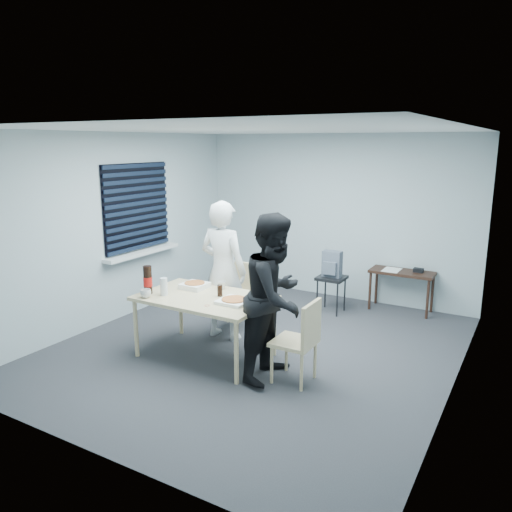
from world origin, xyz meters
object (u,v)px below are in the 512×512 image
Objects in this scene: dining_table at (205,301)px; person_black at (275,297)px; chair_right at (302,336)px; backpack at (332,264)px; stool at (331,284)px; soda_bottle at (148,280)px; mug_b at (222,285)px; chair_far at (235,290)px; person_white at (223,270)px; mug_a at (146,294)px; side_table at (402,276)px.

person_black is at bearing -2.85° from dining_table.
backpack reaches higher than chair_right.
stool is 2.82m from soda_bottle.
backpack reaches higher than stool.
backpack is at bearing 104.10° from chair_right.
mug_b is at bearing 67.12° from person_black.
stool is 2.01m from mug_b.
soda_bottle is (-0.64, -0.59, 0.11)m from mug_b.
backpack is at bearing 72.44° from dining_table.
dining_table is at bearing 177.66° from chair_right.
chair_far is 1.00× the size of chair_right.
person_white is 5.36× the size of soda_bottle.
person_white is 0.98m from soda_bottle.
dining_table is 1.03m from chair_far.
backpack is (0.83, 1.59, -0.16)m from person_white.
stool is 5.42× the size of mug_b.
person_black is 1.53m from mug_a.
chair_far is 7.24× the size of mug_a.
side_table is at bearing -128.23° from person_white.
mug_b is 0.88m from soda_bottle.
person_black is (-0.31, 0.00, 0.37)m from chair_right.
mug_b is at bearing 162.27° from chair_right.
chair_far is 2.53m from side_table.
stool is at bearing 64.29° from mug_a.
side_table is (0.31, 2.83, 0.02)m from chair_right.
chair_right is 2.32× the size of backpack.
person_white is 1.80m from backpack.
side_table is 2.40× the size of backpack.
person_white is (0.08, -0.39, 0.37)m from chair_far.
mug_b is (-0.69, -1.84, 0.05)m from backpack.
side_table is 1.05m from stool.
stool is (0.83, 1.60, -0.45)m from person_white.
stool is at bearing 104.03° from chair_right.
chair_far is 0.50× the size of person_white.
chair_far is 1.52m from backpack.
soda_bottle is (-0.64, -0.24, 0.22)m from dining_table.
dining_table is at bearing -91.26° from mug_b.
backpack is 3.83× the size of mug_b.
dining_table is 3.92× the size of backpack.
dining_table is at bearing 87.15° from person_black.
stool is (0.69, 2.20, -0.24)m from dining_table.
backpack is at bearing 61.29° from soda_bottle.
mug_b is 0.30× the size of soda_bottle.
person_white reaches higher than soda_bottle.
person_black is (1.16, -1.04, 0.37)m from chair_far.
mug_a is (-2.12, -3.15, 0.25)m from side_table.
mug_b is at bearing 88.74° from dining_table.
chair_right is 2.33m from stool.
person_black is at bearing 149.07° from person_white.
chair_right reaches higher than mug_a.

